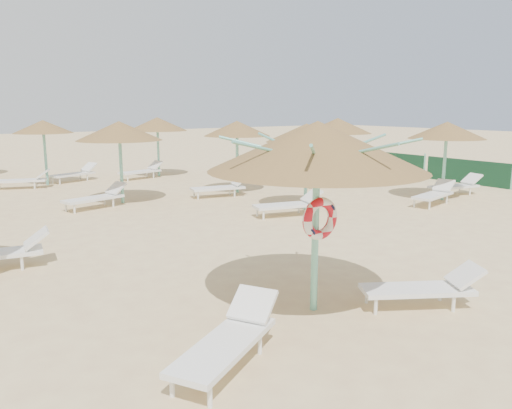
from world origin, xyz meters
TOP-DOWN VIEW (x-y plane):
  - ground at (0.00, 0.00)m, footprint 120.00×120.00m
  - main_palapa at (-0.07, -0.27)m, footprint 3.30×3.30m
  - lounger_main_a at (-2.08, -0.95)m, footprint 1.99×1.49m
  - lounger_main_b at (1.44, -1.21)m, footprint 1.92×1.44m
  - palapa_field at (0.66, 11.19)m, footprint 22.05×18.88m
  - windbreak_fence at (14.00, 9.96)m, footprint 0.08×19.84m

SIDE VIEW (x-z plane):
  - ground at x=0.00m, z-range 0.00..0.00m
  - lounger_main_b at x=1.44m, z-range -0.02..0.67m
  - lounger_main_a at x=-2.08m, z-range -0.02..0.70m
  - windbreak_fence at x=14.00m, z-range -0.05..1.05m
  - palapa_field at x=0.66m, z-range 0.95..3.66m
  - main_palapa at x=-0.07m, z-range 1.09..4.05m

